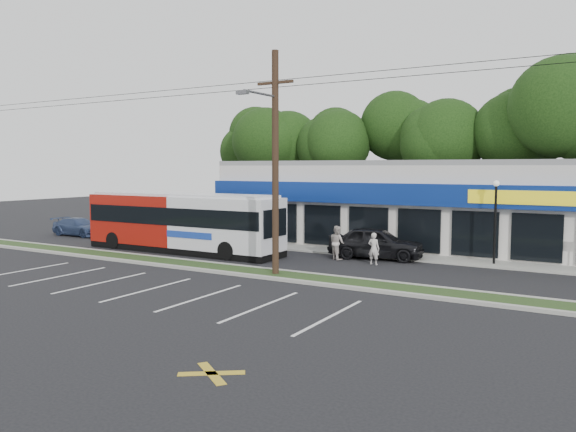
% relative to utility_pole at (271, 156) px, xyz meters
% --- Properties ---
extents(ground, '(120.00, 120.00, 0.00)m').
position_rel_utility_pole_xyz_m(ground, '(-2.83, -0.93, -5.41)').
color(ground, black).
rests_on(ground, ground).
extents(grass_strip, '(40.00, 1.60, 0.12)m').
position_rel_utility_pole_xyz_m(grass_strip, '(-2.83, 0.07, -5.35)').
color(grass_strip, '#213214').
rests_on(grass_strip, ground).
extents(curb_south, '(40.00, 0.25, 0.14)m').
position_rel_utility_pole_xyz_m(curb_south, '(-2.83, -0.78, -5.34)').
color(curb_south, '#9E9E93').
rests_on(curb_south, ground).
extents(curb_north, '(40.00, 0.25, 0.14)m').
position_rel_utility_pole_xyz_m(curb_north, '(-2.83, 0.92, -5.34)').
color(curb_north, '#9E9E93').
rests_on(curb_north, ground).
extents(sidewalk, '(32.00, 2.20, 0.10)m').
position_rel_utility_pole_xyz_m(sidewalk, '(2.17, 8.07, -5.36)').
color(sidewalk, '#9E9E93').
rests_on(sidewalk, ground).
extents(strip_mall, '(25.00, 12.55, 5.30)m').
position_rel_utility_pole_xyz_m(strip_mall, '(2.67, 14.99, -2.76)').
color(strip_mall, silver).
rests_on(strip_mall, ground).
extents(utility_pole, '(50.00, 2.77, 10.00)m').
position_rel_utility_pole_xyz_m(utility_pole, '(0.00, 0.00, 0.00)').
color(utility_pole, black).
rests_on(utility_pole, ground).
extents(lamp_post, '(0.30, 0.30, 4.25)m').
position_rel_utility_pole_xyz_m(lamp_post, '(8.17, 7.87, -2.74)').
color(lamp_post, black).
rests_on(lamp_post, ground).
extents(tree_line, '(46.76, 6.76, 11.83)m').
position_rel_utility_pole_xyz_m(tree_line, '(1.17, 25.07, 3.00)').
color(tree_line, black).
rests_on(tree_line, ground).
extents(metrobus, '(12.62, 2.73, 3.39)m').
position_rel_utility_pole_xyz_m(metrobus, '(-8.33, 3.57, -3.62)').
color(metrobus, maroon).
rests_on(metrobus, ground).
extents(car_dark, '(5.31, 2.77, 1.72)m').
position_rel_utility_pole_xyz_m(car_dark, '(2.30, 6.90, -4.55)').
color(car_dark, black).
rests_on(car_dark, ground).
extents(car_silver, '(4.29, 2.02, 1.36)m').
position_rel_utility_pole_xyz_m(car_silver, '(-11.88, 5.17, -4.73)').
color(car_silver, '#A9ACB1').
rests_on(car_silver, ground).
extents(car_blue, '(4.39, 1.79, 1.27)m').
position_rel_utility_pole_xyz_m(car_blue, '(-19.75, 5.58, -4.78)').
color(car_blue, navy).
rests_on(car_blue, ground).
extents(pedestrian_a, '(0.62, 0.42, 1.63)m').
position_rel_utility_pole_xyz_m(pedestrian_a, '(2.89, 5.07, -4.60)').
color(pedestrian_a, beige).
rests_on(pedestrian_a, ground).
extents(pedestrian_b, '(1.11, 1.05, 1.81)m').
position_rel_utility_pole_xyz_m(pedestrian_b, '(0.61, 5.59, -4.51)').
color(pedestrian_b, beige).
rests_on(pedestrian_b, ground).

